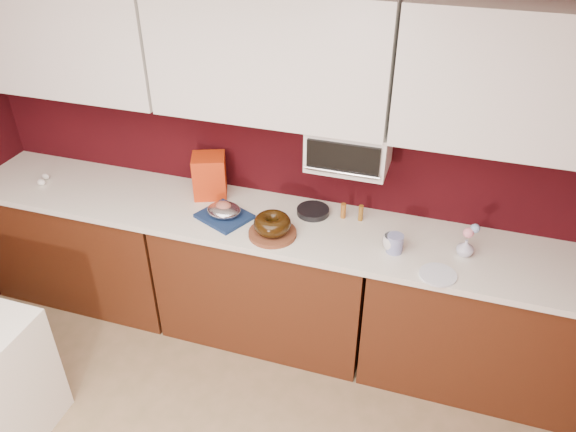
# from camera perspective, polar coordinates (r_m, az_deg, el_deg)

# --- Properties ---
(wall_back) EXTENTS (4.00, 0.02, 2.50)m
(wall_back) POSITION_cam_1_polar(r_m,az_deg,el_deg) (3.45, -0.71, 7.27)
(wall_back) COLOR black
(wall_back) RESTS_ON floor
(base_cabinet_left) EXTENTS (1.31, 0.58, 0.86)m
(base_cabinet_left) POSITION_cam_1_polar(r_m,az_deg,el_deg) (4.22, -19.51, -2.53)
(base_cabinet_left) COLOR #4A200E
(base_cabinet_left) RESTS_ON floor
(base_cabinet_center) EXTENTS (1.31, 0.58, 0.86)m
(base_cabinet_center) POSITION_cam_1_polar(r_m,az_deg,el_deg) (3.66, -2.15, -6.43)
(base_cabinet_center) COLOR #4A200E
(base_cabinet_center) RESTS_ON floor
(base_cabinet_right) EXTENTS (1.31, 0.58, 0.86)m
(base_cabinet_right) POSITION_cam_1_polar(r_m,az_deg,el_deg) (3.54, 18.99, -10.30)
(base_cabinet_right) COLOR #4A200E
(base_cabinet_right) RESTS_ON floor
(countertop) EXTENTS (4.00, 0.62, 0.04)m
(countertop) POSITION_cam_1_polar(r_m,az_deg,el_deg) (3.39, -2.31, -0.59)
(countertop) COLOR white
(countertop) RESTS_ON base_cabinet_center
(upper_cabinet_left) EXTENTS (1.31, 0.33, 0.70)m
(upper_cabinet_left) POSITION_cam_1_polar(r_m,az_deg,el_deg) (3.73, -22.43, 16.73)
(upper_cabinet_left) COLOR white
(upper_cabinet_left) RESTS_ON wall_back
(upper_cabinet_center) EXTENTS (1.31, 0.33, 0.70)m
(upper_cabinet_center) POSITION_cam_1_polar(r_m,az_deg,el_deg) (3.08, -1.78, 16.00)
(upper_cabinet_center) COLOR white
(upper_cabinet_center) RESTS_ON wall_back
(upper_cabinet_right) EXTENTS (1.31, 0.33, 0.70)m
(upper_cabinet_right) POSITION_cam_1_polar(r_m,az_deg,el_deg) (2.95, 24.16, 12.28)
(upper_cabinet_right) COLOR white
(upper_cabinet_right) RESTS_ON wall_back
(toaster_oven) EXTENTS (0.45, 0.30, 0.25)m
(toaster_oven) POSITION_cam_1_polar(r_m,az_deg,el_deg) (3.17, 6.25, 7.05)
(toaster_oven) COLOR white
(toaster_oven) RESTS_ON upper_cabinet_center
(toaster_oven_door) EXTENTS (0.40, 0.02, 0.18)m
(toaster_oven_door) POSITION_cam_1_polar(r_m,az_deg,el_deg) (3.03, 5.59, 5.78)
(toaster_oven_door) COLOR black
(toaster_oven_door) RESTS_ON toaster_oven
(toaster_oven_handle) EXTENTS (0.42, 0.02, 0.02)m
(toaster_oven_handle) POSITION_cam_1_polar(r_m,az_deg,el_deg) (3.05, 5.45, 4.41)
(toaster_oven_handle) COLOR silver
(toaster_oven_handle) RESTS_ON toaster_oven
(cake_base) EXTENTS (0.35, 0.35, 0.03)m
(cake_base) POSITION_cam_1_polar(r_m,az_deg,el_deg) (3.23, -1.59, -1.77)
(cake_base) COLOR brown
(cake_base) RESTS_ON countertop
(bundt_cake) EXTENTS (0.22, 0.22, 0.09)m
(bundt_cake) POSITION_cam_1_polar(r_m,az_deg,el_deg) (3.19, -1.60, -0.79)
(bundt_cake) COLOR black
(bundt_cake) RESTS_ON cake_base
(navy_towel) EXTENTS (0.36, 0.34, 0.02)m
(navy_towel) POSITION_cam_1_polar(r_m,az_deg,el_deg) (3.40, -6.49, -0.03)
(navy_towel) COLOR navy
(navy_towel) RESTS_ON countertop
(foil_ham_nest) EXTENTS (0.22, 0.19, 0.08)m
(foil_ham_nest) POSITION_cam_1_polar(r_m,az_deg,el_deg) (3.38, -6.53, 0.60)
(foil_ham_nest) COLOR silver
(foil_ham_nest) RESTS_ON navy_towel
(roasted_ham) EXTENTS (0.11, 0.10, 0.06)m
(roasted_ham) POSITION_cam_1_polar(r_m,az_deg,el_deg) (3.36, -6.56, 0.95)
(roasted_ham) COLOR #B26351
(roasted_ham) RESTS_ON foil_ham_nest
(pandoro_box) EXTENTS (0.26, 0.25, 0.28)m
(pandoro_box) POSITION_cam_1_polar(r_m,az_deg,el_deg) (3.58, -7.98, 4.07)
(pandoro_box) COLOR #AE140B
(pandoro_box) RESTS_ON countertop
(dark_pan) EXTENTS (0.26, 0.26, 0.03)m
(dark_pan) POSITION_cam_1_polar(r_m,az_deg,el_deg) (3.42, 2.55, 0.50)
(dark_pan) COLOR black
(dark_pan) RESTS_ON countertop
(coffee_mug) EXTENTS (0.13, 0.13, 0.11)m
(coffee_mug) POSITION_cam_1_polar(r_m,az_deg,el_deg) (3.15, 10.63, -2.54)
(coffee_mug) COLOR silver
(coffee_mug) RESTS_ON countertop
(blue_jar) EXTENTS (0.11, 0.11, 0.11)m
(blue_jar) POSITION_cam_1_polar(r_m,az_deg,el_deg) (3.13, 10.80, -2.77)
(blue_jar) COLOR navy
(blue_jar) RESTS_ON countertop
(flower_vase) EXTENTS (0.10, 0.10, 0.11)m
(flower_vase) POSITION_cam_1_polar(r_m,az_deg,el_deg) (3.20, 17.59, -2.98)
(flower_vase) COLOR silver
(flower_vase) RESTS_ON countertop
(flower_pink) EXTENTS (0.06, 0.06, 0.06)m
(flower_pink) POSITION_cam_1_polar(r_m,az_deg,el_deg) (3.15, 17.86, -1.64)
(flower_pink) COLOR pink
(flower_pink) RESTS_ON flower_vase
(flower_blue) EXTENTS (0.05, 0.05, 0.05)m
(flower_blue) POSITION_cam_1_polar(r_m,az_deg,el_deg) (3.16, 18.48, -1.20)
(flower_blue) COLOR #84A3D3
(flower_blue) RESTS_ON flower_vase
(china_plate) EXTENTS (0.25, 0.25, 0.01)m
(china_plate) POSITION_cam_1_polar(r_m,az_deg,el_deg) (3.05, 14.99, -5.79)
(china_plate) COLOR white
(china_plate) RESTS_ON countertop
(amber_bottle) EXTENTS (0.04, 0.04, 0.10)m
(amber_bottle) POSITION_cam_1_polar(r_m,az_deg,el_deg) (3.38, 5.64, 0.53)
(amber_bottle) COLOR #98551B
(amber_bottle) RESTS_ON countertop
(egg_left) EXTENTS (0.06, 0.05, 0.04)m
(egg_left) POSITION_cam_1_polar(r_m,az_deg,el_deg) (4.11, -23.42, 3.71)
(egg_left) COLOR silver
(egg_left) RESTS_ON countertop
(egg_right) EXTENTS (0.06, 0.05, 0.05)m
(egg_right) POSITION_cam_1_polar(r_m,az_deg,el_deg) (4.05, -23.77, 3.17)
(egg_right) COLOR white
(egg_right) RESTS_ON countertop
(amber_bottle_tall) EXTENTS (0.03, 0.03, 0.10)m
(amber_bottle_tall) POSITION_cam_1_polar(r_m,az_deg,el_deg) (3.36, 7.40, 0.30)
(amber_bottle_tall) COLOR brown
(amber_bottle_tall) RESTS_ON countertop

